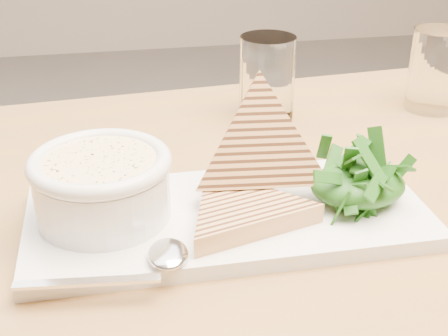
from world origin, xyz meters
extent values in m
cube|color=olive|center=(-0.14, -0.18, 0.72)|extent=(1.31, 0.93, 0.04)
cube|color=white|center=(-0.27, -0.16, 0.75)|extent=(0.38, 0.17, 0.02)
cylinder|color=white|center=(-0.38, -0.15, 0.78)|extent=(0.12, 0.12, 0.05)
cylinder|color=#F7D695|center=(-0.38, -0.15, 0.81)|extent=(0.10, 0.10, 0.01)
torus|color=white|center=(-0.38, -0.15, 0.82)|extent=(0.13, 0.13, 0.01)
ellipsoid|color=#144B11|center=(-0.14, -0.17, 0.78)|extent=(0.09, 0.07, 0.04)
ellipsoid|color=silver|center=(-0.33, -0.23, 0.77)|extent=(0.04, 0.05, 0.01)
cube|color=silver|center=(-0.40, -0.25, 0.76)|extent=(0.12, 0.02, 0.00)
cylinder|color=white|center=(-0.16, 0.09, 0.80)|extent=(0.07, 0.07, 0.11)
cylinder|color=white|center=(0.07, 0.08, 0.80)|extent=(0.07, 0.07, 0.11)
camera|label=1|loc=(-0.37, -0.66, 1.07)|focal=50.00mm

